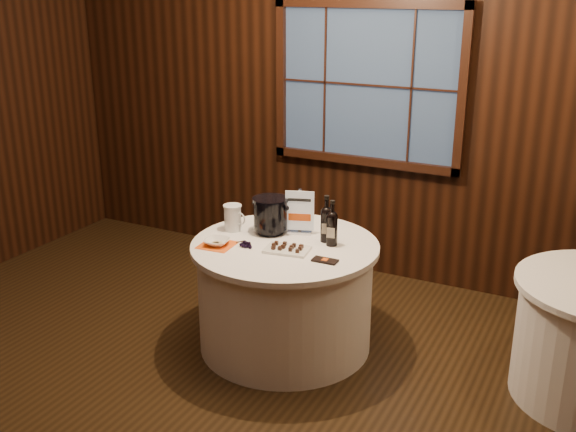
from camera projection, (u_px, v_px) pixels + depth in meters
The scene contains 13 objects.
ground at pixel (207, 420), 3.97m from camera, with size 6.00×6.00×0.00m, color black.
back_wall at pixel (368, 97), 5.55m from camera, with size 6.00×0.10×3.00m.
main_table at pixel (285, 295), 4.68m from camera, with size 1.28×1.28×0.77m.
sign_stand at pixel (299, 218), 4.71m from camera, with size 0.19×0.15×0.32m.
port_bottle_left at pixel (326, 222), 4.55m from camera, with size 0.08×0.09×0.33m.
port_bottle_right at pixel (332, 226), 4.48m from camera, with size 0.08×0.08×0.32m.
ice_bucket at pixel (270, 215), 4.71m from camera, with size 0.25×0.25×0.26m.
chocolate_plate at pixel (287, 249), 4.43m from camera, with size 0.31×0.23×0.04m.
chocolate_box at pixel (325, 260), 4.26m from camera, with size 0.16×0.08×0.01m, color black.
grape_bunch at pixel (247, 244), 4.50m from camera, with size 0.16×0.09×0.04m.
glass_pitcher at pixel (233, 217), 4.77m from camera, with size 0.17×0.13×0.19m.
orange_napkin at pixel (217, 245), 4.53m from camera, with size 0.22×0.22×0.00m, color #F05914.
cracker_bowl at pixel (217, 242), 4.52m from camera, with size 0.16×0.16×0.04m, color white.
Camera 1 is at (1.96, -2.76, 2.45)m, focal length 42.00 mm.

